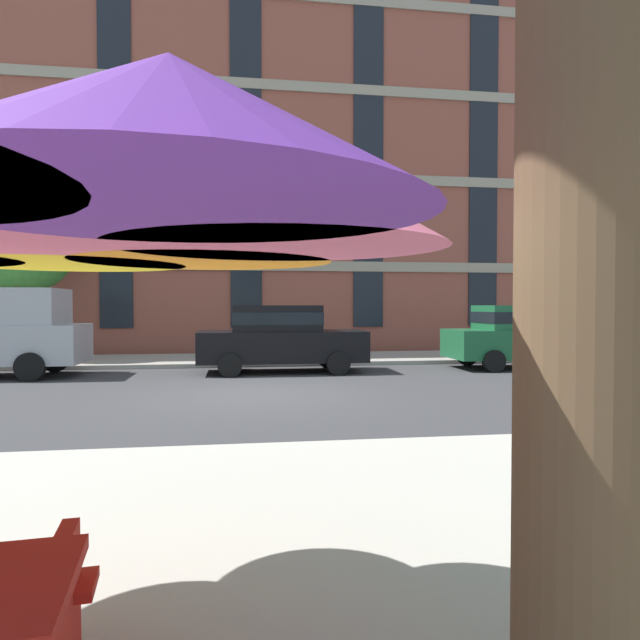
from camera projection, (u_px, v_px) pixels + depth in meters
ground_plane at (255, 395)px, 11.29m from camera, size 120.00×120.00×0.00m
sidewalk_far at (248, 359)px, 18.01m from camera, size 56.00×3.60×0.12m
apartment_building at (243, 170)px, 25.90m from camera, size 39.92×12.08×16.00m
sedan_black at (280, 337)px, 15.04m from camera, size 4.40×1.98×1.78m
sedan_green at (524, 335)px, 16.06m from camera, size 4.40×1.98×1.78m
street_tree_left at (25, 255)px, 17.29m from camera, size 2.71×2.39×4.63m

